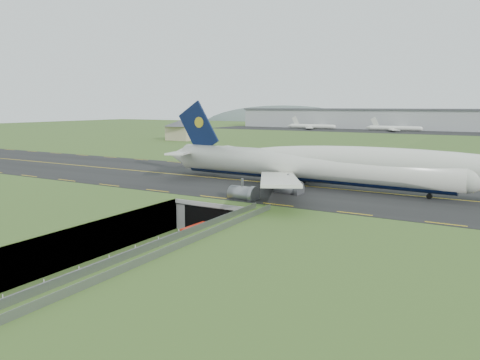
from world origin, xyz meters
The scene contains 10 objects.
ground centered at (0.00, 0.00, 0.00)m, with size 900.00×900.00×0.00m, color #3A5B24.
airfield_deck centered at (0.00, 0.00, 3.00)m, with size 800.00×800.00×6.00m, color gray.
trench_road centered at (0.00, -7.50, 0.10)m, with size 12.00×75.00×0.20m, color slate.
taxiway centered at (0.00, 33.00, 6.09)m, with size 800.00×44.00×0.18m, color black.
tunnel_portal centered at (0.00, 16.71, 3.33)m, with size 17.00×22.30×6.00m.
guideway centered at (11.00, -19.11, 5.32)m, with size 3.00×53.00×7.05m.
jumbo_jet centered at (15.09, 32.16, 11.28)m, with size 91.51×59.34×19.65m.
shuttle_tram centered at (0.65, 2.71, 1.53)m, with size 2.79×6.79×2.76m.
service_building centered at (-99.58, 133.47, 12.51)m, with size 20.69×20.69×10.99m.
cargo_terminal centered at (-0.05, 299.41, 13.96)m, with size 320.00×67.00×15.60m.
Camera 1 is at (47.26, -63.12, 23.90)m, focal length 35.00 mm.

